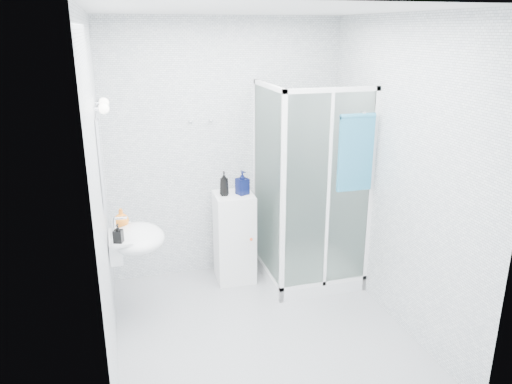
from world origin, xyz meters
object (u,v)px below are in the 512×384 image
object	(u,v)px
hand_towel	(356,151)
soap_dispenser_black	(118,233)
storage_cabinet	(234,237)
shampoo_bottle_a	(224,184)
wall_basin	(134,239)
shower_enclosure	(304,241)
shampoo_bottle_b	(242,183)
soap_dispenser_orange	(121,218)

from	to	relation	value
hand_towel	soap_dispenser_black	world-z (taller)	hand_towel
storage_cabinet	shampoo_bottle_a	xyz separation A→B (m)	(-0.10, -0.00, 0.58)
storage_cabinet	wall_basin	bearing A→B (deg)	-148.66
shower_enclosure	wall_basin	bearing A→B (deg)	-169.19
soap_dispenser_black	shampoo_bottle_a	bearing A→B (deg)	35.95
shampoo_bottle_b	shampoo_bottle_a	bearing A→B (deg)	175.77
shower_enclosure	hand_towel	world-z (taller)	shower_enclosure
shower_enclosure	storage_cabinet	xyz separation A→B (m)	(-0.66, 0.24, 0.01)
hand_towel	soap_dispenser_orange	distance (m)	2.13
wall_basin	storage_cabinet	world-z (taller)	wall_basin
hand_towel	soap_dispenser_orange	size ratio (longest dim) A/B	4.32
storage_cabinet	hand_towel	xyz separation A→B (m)	(0.97, -0.64, 0.98)
storage_cabinet	shampoo_bottle_a	size ratio (longest dim) A/B	3.85
storage_cabinet	shower_enclosure	bearing A→B (deg)	-18.14
hand_towel	shampoo_bottle_a	xyz separation A→B (m)	(-1.06, 0.64, -0.40)
shampoo_bottle_a	soap_dispenser_orange	size ratio (longest dim) A/B	1.48
hand_towel	soap_dispenser_orange	xyz separation A→B (m)	(-2.05, 0.23, -0.50)
shower_enclosure	soap_dispenser_orange	world-z (taller)	shower_enclosure
shower_enclosure	hand_towel	bearing A→B (deg)	-52.52
soap_dispenser_black	shower_enclosure	bearing A→B (deg)	15.85
shampoo_bottle_a	soap_dispenser_orange	distance (m)	1.08
storage_cabinet	soap_dispenser_orange	world-z (taller)	soap_dispenser_orange
shower_enclosure	wall_basin	world-z (taller)	shower_enclosure
hand_towel	shampoo_bottle_a	size ratio (longest dim) A/B	2.92
wall_basin	soap_dispenser_orange	world-z (taller)	soap_dispenser_orange
soap_dispenser_orange	soap_dispenser_black	xyz separation A→B (m)	(-0.03, -0.34, -0.00)
shower_enclosure	hand_towel	distance (m)	1.12
storage_cabinet	soap_dispenser_orange	distance (m)	1.26
shower_enclosure	storage_cabinet	size ratio (longest dim) A/B	2.17
storage_cabinet	soap_dispenser_orange	size ratio (longest dim) A/B	5.70
shower_enclosure	storage_cabinet	world-z (taller)	shower_enclosure
soap_dispenser_orange	shower_enclosure	bearing A→B (deg)	5.54
shower_enclosure	soap_dispenser_orange	bearing A→B (deg)	-174.46
wall_basin	storage_cabinet	bearing A→B (deg)	29.25
shampoo_bottle_b	soap_dispenser_black	size ratio (longest dim) A/B	1.55
storage_cabinet	shampoo_bottle_b	bearing A→B (deg)	-9.69
shampoo_bottle_b	storage_cabinet	bearing A→B (deg)	168.21
wall_basin	shampoo_bottle_a	size ratio (longest dim) A/B	2.34
wall_basin	soap_dispenser_orange	bearing A→B (deg)	121.44
storage_cabinet	shampoo_bottle_a	bearing A→B (deg)	-175.46
shower_enclosure	storage_cabinet	distance (m)	0.70
hand_towel	shampoo_bottle_b	size ratio (longest dim) A/B	2.94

